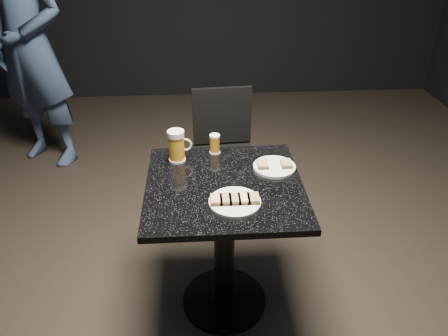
{
  "coord_description": "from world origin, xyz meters",
  "views": [
    {
      "loc": [
        -0.11,
        -1.63,
        1.81
      ],
      "look_at": [
        0.0,
        0.02,
        0.82
      ],
      "focal_mm": 35.0,
      "sensor_mm": 36.0,
      "label": 1
    }
  ],
  "objects": [
    {
      "name": "plate_small",
      "position": [
        0.24,
        0.12,
        0.76
      ],
      "size": [
        0.2,
        0.2,
        0.01
      ],
      "primitive_type": "cylinder",
      "color": "white",
      "rests_on": "table"
    },
    {
      "name": "canapes_on_plate_small",
      "position": [
        0.24,
        0.12,
        0.77
      ],
      "size": [
        0.16,
        0.07,
        0.02
      ],
      "color": "#4C3521",
      "rests_on": "plate_small"
    },
    {
      "name": "beer_tumbler",
      "position": [
        -0.03,
        0.29,
        0.8
      ],
      "size": [
        0.05,
        0.05,
        0.1
      ],
      "color": "white",
      "rests_on": "table"
    },
    {
      "name": "canapes_on_plate_large",
      "position": [
        0.03,
        -0.15,
        0.77
      ],
      "size": [
        0.2,
        0.07,
        0.02
      ],
      "color": "#4C3521",
      "rests_on": "plate_large"
    },
    {
      "name": "table",
      "position": [
        0.0,
        0.0,
        0.51
      ],
      "size": [
        0.7,
        0.7,
        0.75
      ],
      "color": "black",
      "rests_on": "floor"
    },
    {
      "name": "plate_large",
      "position": [
        0.03,
        -0.15,
        0.76
      ],
      "size": [
        0.22,
        0.22,
        0.01
      ],
      "primitive_type": "cylinder",
      "color": "white",
      "rests_on": "table"
    },
    {
      "name": "beer_mug",
      "position": [
        -0.21,
        0.22,
        0.83
      ],
      "size": [
        0.12,
        0.08,
        0.16
      ],
      "color": "silver",
      "rests_on": "table"
    },
    {
      "name": "patron",
      "position": [
        -1.32,
        1.66,
        0.92
      ],
      "size": [
        0.8,
        0.69,
        1.85
      ],
      "primitive_type": "imported",
      "rotation": [
        0.0,
        0.0,
        -0.45
      ],
      "color": "navy",
      "rests_on": "floor"
    },
    {
      "name": "chair",
      "position": [
        0.05,
        0.8,
        0.5
      ],
      "size": [
        0.4,
        0.4,
        0.86
      ],
      "color": "black",
      "rests_on": "floor"
    },
    {
      "name": "floor",
      "position": [
        0.0,
        0.0,
        0.0
      ],
      "size": [
        6.0,
        6.0,
        0.0
      ],
      "primitive_type": "plane",
      "color": "black",
      "rests_on": "ground"
    }
  ]
}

